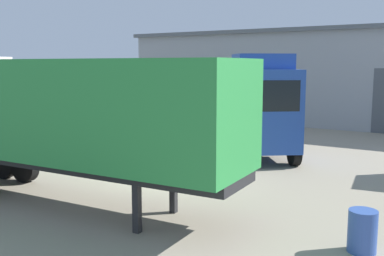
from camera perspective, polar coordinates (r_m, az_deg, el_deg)
name	(u,v)px	position (r m, az deg, el deg)	size (l,w,h in m)	color
ground_plane	(170,174)	(15.77, -2.76, -5.89)	(60.00, 60.00, 0.00)	gray
warehouse_building	(320,76)	(31.22, 15.99, 6.32)	(25.83, 7.35, 6.02)	#93999E
container_trailer_green	(68,113)	(12.38, -15.51, 1.81)	(9.98, 3.09, 3.93)	#28843D
tractor_unit_blue	(260,111)	(17.91, 8.67, 2.15)	(5.69, 6.36, 4.20)	#2347A3
gravel_pile	(122,118)	(27.01, -8.87, 1.24)	(3.94, 3.94, 1.27)	#665B4C
oil_drum	(362,231)	(9.99, 20.82, -12.15)	(0.58, 0.58, 0.88)	#33519E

